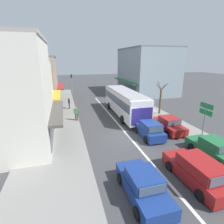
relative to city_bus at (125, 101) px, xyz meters
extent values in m
plane|color=#3F3F42|center=(-1.80, -6.50, -1.88)|extent=(140.00, 140.00, 0.00)
cube|color=silver|center=(-1.80, -2.50, -1.88)|extent=(0.20, 28.00, 0.01)
cube|color=gray|center=(-8.60, -0.50, -1.81)|extent=(5.20, 44.00, 0.14)
cube|color=gray|center=(4.40, -0.50, -1.82)|extent=(2.80, 44.00, 0.12)
cube|color=silver|center=(-12.00, -5.43, 2.37)|extent=(6.67, 8.05, 8.49)
cube|color=#4C4742|center=(-8.22, -5.43, 0.82)|extent=(1.10, 7.40, 0.20)
cube|color=#425160|center=(-8.64, -5.43, -0.48)|extent=(0.06, 6.44, 1.80)
cube|color=silver|center=(-12.00, 2.24, 1.57)|extent=(6.11, 7.03, 6.90)
cube|color=gold|center=(-8.50, 2.24, 0.82)|extent=(1.10, 6.47, 0.20)
cube|color=#425160|center=(-8.92, 2.24, -0.48)|extent=(0.06, 5.62, 1.80)
cube|color=#A19D92|center=(-12.00, 2.24, 5.14)|extent=(6.27, 7.03, 0.24)
cube|color=gray|center=(-12.00, 10.05, 1.78)|extent=(7.09, 7.95, 7.31)
cube|color=maroon|center=(-8.01, 10.05, 0.82)|extent=(1.10, 7.32, 0.20)
cube|color=#425160|center=(-8.43, 10.05, -0.48)|extent=(0.06, 6.36, 1.80)
cube|color=#6E6358|center=(-12.00, 10.05, 5.55)|extent=(7.25, 7.95, 0.24)
cube|color=#84939E|center=(9.70, 13.87, 2.64)|extent=(8.79, 13.12, 9.04)
cube|color=#2D703D|center=(4.85, 13.87, 0.82)|extent=(1.10, 12.07, 0.20)
cube|color=#425160|center=(5.27, 13.87, -0.48)|extent=(0.06, 10.50, 1.80)
cube|color=slate|center=(9.70, 13.87, 7.28)|extent=(8.95, 13.12, 0.24)
cube|color=silver|center=(0.00, 0.01, -0.12)|extent=(2.58, 10.82, 2.70)
cube|color=#425160|center=(0.00, 0.01, 0.28)|extent=(2.62, 10.39, 0.90)
cube|color=navy|center=(-0.04, -5.42, -0.32)|extent=(2.25, 0.08, 1.76)
cube|color=#A8A8AC|center=(0.00, 0.01, 1.29)|extent=(2.45, 9.95, 0.12)
cylinder|color=black|center=(-1.22, 3.37, -1.40)|extent=(0.27, 0.96, 0.96)
cylinder|color=black|center=(1.28, 3.35, -1.40)|extent=(0.27, 0.96, 0.96)
cylinder|color=black|center=(-1.27, -2.95, -1.40)|extent=(0.27, 0.96, 0.96)
cylinder|color=black|center=(1.23, -2.97, -1.40)|extent=(0.27, 0.96, 0.96)
cube|color=maroon|center=(-0.18, -13.40, -1.36)|extent=(1.85, 4.54, 0.76)
cube|color=maroon|center=(-0.17, -13.75, -0.64)|extent=(1.69, 2.63, 0.68)
cube|color=#425160|center=(-0.20, -12.43, -0.64)|extent=(1.51, 0.09, 0.58)
cube|color=#425160|center=(-0.14, -15.07, -0.64)|extent=(1.48, 0.09, 0.54)
cylinder|color=black|center=(-1.09, -12.06, -1.57)|extent=(0.19, 0.62, 0.62)
cylinder|color=black|center=(0.67, -12.03, -1.57)|extent=(0.19, 0.62, 0.62)
cylinder|color=black|center=(-1.03, -14.76, -1.57)|extent=(0.19, 0.62, 0.62)
cube|color=navy|center=(-3.76, -13.65, -1.37)|extent=(1.75, 4.21, 0.72)
cube|color=navy|center=(-3.76, -13.75, -0.71)|extent=(1.57, 1.81, 0.60)
cube|color=#425160|center=(-3.76, -12.83, -0.71)|extent=(1.44, 0.07, 0.51)
cube|color=#425160|center=(-3.75, -14.67, -0.71)|extent=(1.40, 0.07, 0.48)
cylinder|color=black|center=(-4.63, -12.40, -1.57)|extent=(0.18, 0.62, 0.62)
cylinder|color=black|center=(-2.91, -12.38, -1.57)|extent=(0.18, 0.62, 0.62)
cylinder|color=black|center=(-4.61, -14.92, -1.57)|extent=(0.18, 0.62, 0.62)
cylinder|color=black|center=(-2.89, -14.90, -1.57)|extent=(0.18, 0.62, 0.62)
cube|color=navy|center=(0.03, -6.93, -1.36)|extent=(1.76, 3.75, 0.76)
cube|color=navy|center=(0.02, -7.23, -0.66)|extent=(1.58, 1.95, 0.64)
cube|color=#425160|center=(0.05, -6.26, -0.66)|extent=(1.40, 0.10, 0.54)
cube|color=#425160|center=(-0.01, -8.20, -0.66)|extent=(1.37, 0.10, 0.51)
cylinder|color=black|center=(-0.75, -5.79, -1.57)|extent=(0.20, 0.63, 0.62)
cylinder|color=black|center=(0.89, -5.85, -1.57)|extent=(0.20, 0.63, 0.62)
cylinder|color=black|center=(-0.82, -8.01, -1.57)|extent=(0.20, 0.63, 0.62)
cylinder|color=black|center=(0.82, -8.07, -1.57)|extent=(0.20, 0.63, 0.62)
cube|color=#1E6638|center=(2.99, -11.49, -1.37)|extent=(1.80, 4.23, 0.72)
cube|color=#1E6638|center=(2.99, -11.59, -0.71)|extent=(1.59, 1.83, 0.60)
cube|color=#425160|center=(2.97, -10.67, -0.71)|extent=(1.44, 0.09, 0.51)
cylinder|color=black|center=(2.11, -10.25, -1.57)|extent=(0.19, 0.62, 0.62)
cylinder|color=black|center=(3.83, -10.21, -1.57)|extent=(0.19, 0.62, 0.62)
cylinder|color=black|center=(2.15, -12.77, -1.57)|extent=(0.19, 0.62, 0.62)
cube|color=maroon|center=(2.62, -6.09, -1.37)|extent=(1.79, 4.23, 0.72)
cube|color=maroon|center=(2.62, -6.19, -0.71)|extent=(1.59, 1.82, 0.60)
cube|color=#425160|center=(2.63, -5.27, -0.71)|extent=(1.44, 0.08, 0.51)
cube|color=#425160|center=(2.60, -7.11, -0.71)|extent=(1.40, 0.08, 0.48)
cylinder|color=black|center=(1.78, -4.81, -1.57)|extent=(0.19, 0.62, 0.62)
cylinder|color=black|center=(3.50, -4.84, -1.57)|extent=(0.19, 0.62, 0.62)
cylinder|color=black|center=(1.74, -7.33, -1.57)|extent=(0.19, 0.62, 0.62)
cylinder|color=black|center=(3.46, -7.36, -1.57)|extent=(0.19, 0.62, 0.62)
cube|color=#B7B29E|center=(2.74, -0.15, -1.37)|extent=(1.80, 4.23, 0.72)
cube|color=#B7B29E|center=(2.74, -0.25, -0.71)|extent=(1.59, 1.83, 0.60)
cube|color=#425160|center=(2.76, 0.67, -0.71)|extent=(1.44, 0.09, 0.51)
cube|color=#425160|center=(2.72, -1.17, -0.71)|extent=(1.40, 0.09, 0.48)
cylinder|color=black|center=(1.91, 1.12, -1.57)|extent=(0.19, 0.62, 0.62)
cylinder|color=black|center=(3.63, 1.09, -1.57)|extent=(0.19, 0.62, 0.62)
cylinder|color=black|center=(1.86, -1.40, -1.57)|extent=(0.19, 0.62, 0.62)
cylinder|color=black|center=(3.58, -1.43, -1.57)|extent=(0.19, 0.62, 0.62)
cylinder|color=gray|center=(-5.88, 15.14, 0.22)|extent=(0.12, 0.12, 4.20)
cube|color=black|center=(-5.88, 15.14, 1.97)|extent=(0.24, 0.24, 0.68)
sphere|color=red|center=(-5.74, 15.14, 2.20)|extent=(0.13, 0.13, 0.13)
sphere|color=black|center=(-5.74, 15.14, 1.98)|extent=(0.13, 0.13, 0.13)
sphere|color=black|center=(-5.74, 15.14, 1.76)|extent=(0.13, 0.13, 0.13)
cylinder|color=gray|center=(4.11, -9.09, -0.08)|extent=(0.10, 0.10, 3.60)
cube|color=#19753D|center=(4.11, -9.11, 1.42)|extent=(0.08, 1.40, 0.44)
cube|color=white|center=(4.15, -9.11, 1.42)|extent=(0.01, 1.10, 0.10)
cube|color=#19753D|center=(4.11, -9.11, 0.87)|extent=(0.08, 1.40, 0.44)
cube|color=white|center=(4.15, -9.11, 0.87)|extent=(0.01, 1.10, 0.10)
cylinder|color=brown|center=(4.62, -0.88, -0.23)|extent=(0.24, 0.24, 3.31)
cylinder|color=brown|center=(4.62, -0.42, 1.89)|extent=(0.10, 0.98, 0.98)
cylinder|color=brown|center=(5.07, -0.88, 1.81)|extent=(0.96, 0.10, 0.85)
cylinder|color=brown|center=(4.62, -1.28, 1.77)|extent=(0.10, 0.88, 0.76)
cylinder|color=brown|center=(4.26, -0.88, 1.78)|extent=(0.80, 0.10, 0.77)
cylinder|color=#333338|center=(-6.36, -0.86, -1.32)|extent=(0.14, 0.14, 0.84)
cylinder|color=#333338|center=(-6.18, -0.88, -1.32)|extent=(0.14, 0.14, 0.84)
cube|color=#478951|center=(-6.27, -0.87, -0.62)|extent=(0.38, 0.26, 0.56)
sphere|color=#9E7051|center=(-6.27, -0.87, -0.22)|extent=(0.22, 0.22, 0.22)
cylinder|color=#478951|center=(-6.51, -0.84, -0.62)|extent=(0.09, 0.09, 0.54)
cylinder|color=#478951|center=(-6.03, -0.90, -0.62)|extent=(0.09, 0.09, 0.54)
cube|color=brown|center=(-5.96, -0.89, -0.80)|extent=(0.13, 0.25, 0.22)
cylinder|color=#232838|center=(-6.89, 4.52, -1.32)|extent=(0.14, 0.14, 0.84)
cylinder|color=#232838|center=(-6.87, 4.70, -1.32)|extent=(0.14, 0.14, 0.84)
cube|color=black|center=(-6.88, 4.61, -0.62)|extent=(0.25, 0.38, 0.56)
sphere|color=#9E7051|center=(-6.88, 4.61, -0.22)|extent=(0.22, 0.22, 0.22)
cylinder|color=black|center=(-6.90, 4.37, -0.62)|extent=(0.09, 0.09, 0.54)
cylinder|color=black|center=(-6.86, 4.84, -0.62)|extent=(0.09, 0.09, 0.54)
camera|label=1|loc=(-7.40, -20.70, 5.22)|focal=28.00mm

